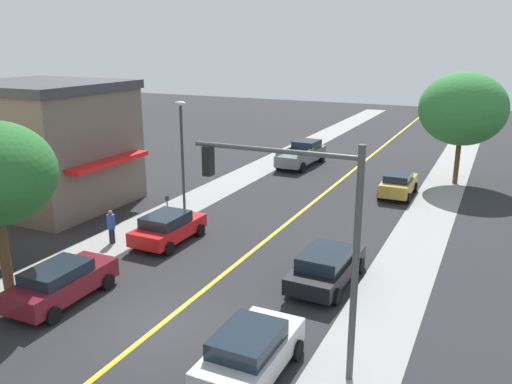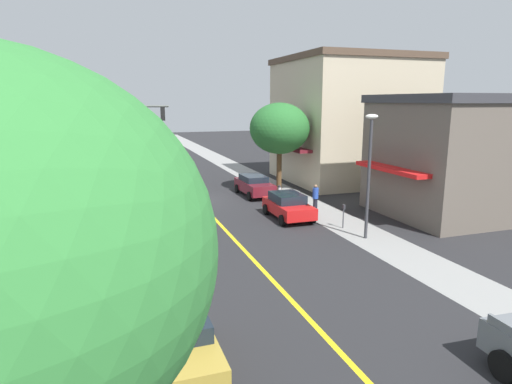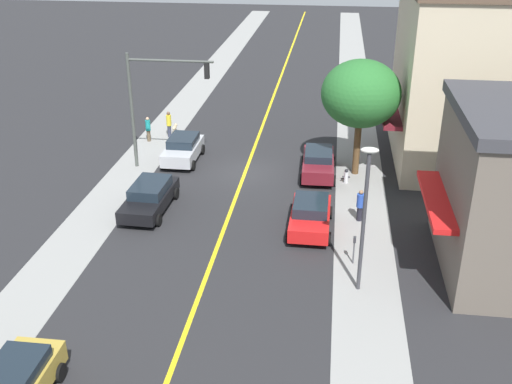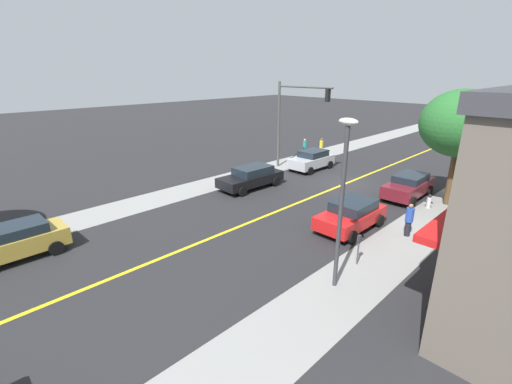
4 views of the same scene
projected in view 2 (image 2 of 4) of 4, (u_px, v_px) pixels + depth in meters
The scene contains 20 objects.
ground_plane at pixel (197, 200), 31.10m from camera, with size 140.00×140.00×0.00m, color #262628.
sidewalk_left at pixel (286, 194), 33.26m from camera, with size 2.77×126.00×0.01m, color gray.
sidewalk_right at pixel (96, 208), 28.94m from camera, with size 2.77×126.00×0.01m, color gray.
road_centerline_stripe at pixel (197, 200), 31.10m from camera, with size 0.20×126.00×0.00m, color yellow.
brick_apartment_block at pixel (348, 120), 38.30m from camera, with size 11.90×10.96×10.68m.
corner_shop_building at pixel (456, 155), 26.65m from camera, with size 9.57×8.00×7.33m.
street_tree_right_corner at pixel (280, 129), 32.89m from camera, with size 4.53×4.53×6.84m.
fire_hydrant at pixel (279, 191), 32.28m from camera, with size 0.44×0.24×0.85m.
parking_meter at pixel (343, 213), 24.11m from camera, with size 0.12×0.18×1.35m.
traffic_light_mast at pixel (115, 136), 28.61m from camera, with size 5.12×0.32×6.97m.
street_lamp at pixel (369, 163), 21.71m from camera, with size 0.70×0.36×6.32m.
red_sedan_left_curb at pixel (288, 205), 26.20m from camera, with size 2.13×4.15×1.50m.
black_sedan_right_curb at pixel (143, 213), 24.48m from camera, with size 2.22×4.82×1.49m.
gold_sedan_right_curb at pixel (178, 340), 11.40m from camera, with size 1.96×4.17×1.53m.
maroon_sedan_left_curb at pixel (254, 185), 32.52m from camera, with size 2.10×4.43×1.51m.
silver_sedan_right_curb at pixel (136, 189), 30.87m from camera, with size 2.08×4.11×1.58m.
pedestrian_blue_shirt at pixel (315, 197), 28.12m from camera, with size 0.38×0.38×1.69m.
pedestrian_yellow_shirt at pixel (106, 179), 34.11m from camera, with size 0.34×0.34×1.81m.
pedestrian_teal_shirt at pixel (89, 183), 32.79m from camera, with size 0.33×0.33×1.71m.
small_dog at pixel (108, 184), 35.06m from camera, with size 0.28×0.79×0.60m.
Camera 2 is at (5.83, 30.05, 6.94)m, focal length 30.60 mm.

